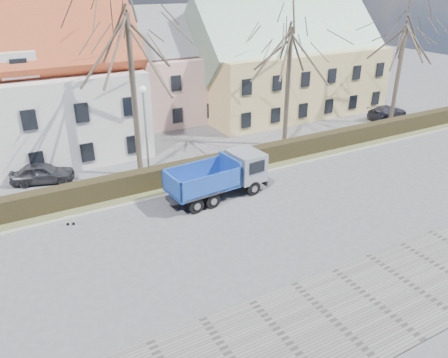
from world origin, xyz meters
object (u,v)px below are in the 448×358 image
streetlight (146,136)px  parked_car_a (43,173)px  dump_truck (214,179)px  cart_frame (66,220)px  parked_car_b (387,112)px

streetlight → parked_car_a: streetlight is taller
dump_truck → parked_car_a: size_ratio=1.64×
dump_truck → cart_frame: dump_truck is taller
parked_car_b → cart_frame: bearing=101.1°
cart_frame → parked_car_a: (-0.24, 6.37, 0.35)m
parked_car_a → parked_car_b: (30.72, -0.71, -0.07)m
streetlight → parked_car_b: streetlight is taller
streetlight → parked_car_a: bearing=151.4°
cart_frame → dump_truck: bearing=-6.6°
dump_truck → parked_car_b: size_ratio=1.55×
dump_truck → parked_car_a: 11.45m
dump_truck → streetlight: (-2.66, 4.03, 1.92)m
parked_car_a → parked_car_b: 30.73m
streetlight → parked_car_a: 7.39m
parked_car_a → parked_car_b: size_ratio=0.95×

